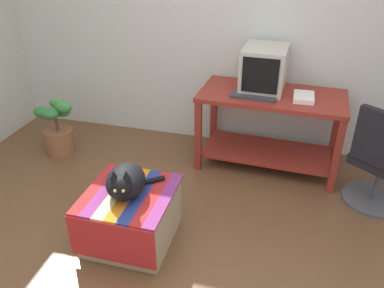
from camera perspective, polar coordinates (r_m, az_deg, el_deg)
name	(u,v)px	position (r m, az deg, el deg)	size (l,w,h in m)	color
ground_plane	(165,273)	(2.79, -4.04, -18.51)	(14.00, 14.00, 0.00)	brown
back_wall	(228,19)	(3.94, 5.36, 17.95)	(8.00, 0.10, 2.60)	silver
desk	(270,118)	(3.70, 11.42, 3.83)	(1.34, 0.71, 0.75)	maroon
tv_monitor	(264,69)	(3.64, 10.59, 10.83)	(0.40, 0.50, 0.39)	#BCB7A8
keyboard	(254,96)	(3.48, 9.07, 6.94)	(0.40, 0.15, 0.02)	#333338
book	(304,97)	(3.54, 16.16, 6.67)	(0.17, 0.25, 0.04)	white
ottoman_with_blanket	(131,216)	(2.92, -9.00, -10.48)	(0.62, 0.66, 0.42)	tan
cat	(125,182)	(2.72, -9.80, -5.48)	(0.39, 0.46, 0.28)	black
potted_plant	(57,130)	(4.18, -19.25, 2.01)	(0.44, 0.36, 0.60)	brown
office_chair	(380,165)	(3.48, 25.95, -2.77)	(0.59, 0.59, 0.89)	#4C4C51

